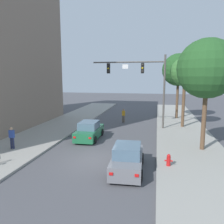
{
  "coord_description": "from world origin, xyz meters",
  "views": [
    {
      "loc": [
        3.9,
        -13.72,
        5.48
      ],
      "look_at": [
        -0.43,
        7.83,
        2.0
      ],
      "focal_mm": 36.02,
      "sensor_mm": 36.0,
      "label": 1
    }
  ],
  "objects_px": {
    "traffic_signal_mast": "(143,77)",
    "fire_hydrant": "(169,160)",
    "pedestrian_crossing_road": "(123,115)",
    "street_tree_third": "(179,70)",
    "street_tree_nearest": "(207,69)",
    "car_lead_green": "(89,131)",
    "street_tree_second": "(185,72)",
    "pedestrian_sidewalk_left_walker": "(12,137)",
    "car_following_grey": "(127,159)"
  },
  "relations": [
    {
      "from": "car_following_grey",
      "to": "pedestrian_crossing_road",
      "type": "bearing_deg",
      "value": 99.39
    },
    {
      "from": "pedestrian_sidewalk_left_walker",
      "to": "street_tree_third",
      "type": "distance_m",
      "value": 20.87
    },
    {
      "from": "car_lead_green",
      "to": "street_tree_second",
      "type": "xyz_separation_m",
      "value": [
        8.53,
        6.12,
        5.19
      ]
    },
    {
      "from": "pedestrian_crossing_road",
      "to": "fire_hydrant",
      "type": "height_order",
      "value": "pedestrian_crossing_road"
    },
    {
      "from": "pedestrian_sidewalk_left_walker",
      "to": "street_tree_second",
      "type": "bearing_deg",
      "value": 37.86
    },
    {
      "from": "traffic_signal_mast",
      "to": "street_tree_third",
      "type": "height_order",
      "value": "street_tree_third"
    },
    {
      "from": "traffic_signal_mast",
      "to": "street_tree_nearest",
      "type": "distance_m",
      "value": 8.17
    },
    {
      "from": "car_following_grey",
      "to": "traffic_signal_mast",
      "type": "bearing_deg",
      "value": 89.45
    },
    {
      "from": "pedestrian_sidewalk_left_walker",
      "to": "street_tree_nearest",
      "type": "xyz_separation_m",
      "value": [
        13.86,
        2.65,
        4.95
      ]
    },
    {
      "from": "street_tree_nearest",
      "to": "fire_hydrant",
      "type": "bearing_deg",
      "value": -125.15
    },
    {
      "from": "fire_hydrant",
      "to": "street_tree_third",
      "type": "distance_m",
      "value": 17.54
    },
    {
      "from": "fire_hydrant",
      "to": "street_tree_nearest",
      "type": "xyz_separation_m",
      "value": [
        2.59,
        3.68,
        5.5
      ]
    },
    {
      "from": "car_following_grey",
      "to": "street_tree_third",
      "type": "bearing_deg",
      "value": 76.56
    },
    {
      "from": "fire_hydrant",
      "to": "street_tree_third",
      "type": "relative_size",
      "value": 0.09
    },
    {
      "from": "traffic_signal_mast",
      "to": "pedestrian_sidewalk_left_walker",
      "type": "bearing_deg",
      "value": -134.38
    },
    {
      "from": "fire_hydrant",
      "to": "car_lead_green",
      "type": "bearing_deg",
      "value": 141.63
    },
    {
      "from": "traffic_signal_mast",
      "to": "street_tree_nearest",
      "type": "relative_size",
      "value": 0.95
    },
    {
      "from": "pedestrian_sidewalk_left_walker",
      "to": "street_tree_second",
      "type": "xyz_separation_m",
      "value": [
        13.24,
        10.29,
        4.85
      ]
    },
    {
      "from": "car_lead_green",
      "to": "pedestrian_crossing_road",
      "type": "relative_size",
      "value": 2.6
    },
    {
      "from": "car_lead_green",
      "to": "street_tree_nearest",
      "type": "distance_m",
      "value": 10.68
    },
    {
      "from": "car_lead_green",
      "to": "car_following_grey",
      "type": "height_order",
      "value": "same"
    },
    {
      "from": "street_tree_second",
      "to": "street_tree_third",
      "type": "xyz_separation_m",
      "value": [
        -0.21,
        5.15,
        0.39
      ]
    },
    {
      "from": "car_lead_green",
      "to": "street_tree_second",
      "type": "height_order",
      "value": "street_tree_second"
    },
    {
      "from": "pedestrian_sidewalk_left_walker",
      "to": "fire_hydrant",
      "type": "height_order",
      "value": "pedestrian_sidewalk_left_walker"
    },
    {
      "from": "traffic_signal_mast",
      "to": "pedestrian_sidewalk_left_walker",
      "type": "distance_m",
      "value": 13.56
    },
    {
      "from": "pedestrian_sidewalk_left_walker",
      "to": "pedestrian_crossing_road",
      "type": "bearing_deg",
      "value": 61.29
    },
    {
      "from": "street_tree_nearest",
      "to": "car_following_grey",
      "type": "bearing_deg",
      "value": -137.56
    },
    {
      "from": "pedestrian_sidewalk_left_walker",
      "to": "street_tree_second",
      "type": "distance_m",
      "value": 17.45
    },
    {
      "from": "street_tree_nearest",
      "to": "street_tree_third",
      "type": "distance_m",
      "value": 12.82
    },
    {
      "from": "pedestrian_crossing_road",
      "to": "street_tree_second",
      "type": "bearing_deg",
      "value": -14.49
    },
    {
      "from": "pedestrian_crossing_road",
      "to": "fire_hydrant",
      "type": "relative_size",
      "value": 2.28
    },
    {
      "from": "pedestrian_sidewalk_left_walker",
      "to": "car_lead_green",
      "type": "bearing_deg",
      "value": 41.56
    },
    {
      "from": "traffic_signal_mast",
      "to": "pedestrian_crossing_road",
      "type": "relative_size",
      "value": 4.6
    },
    {
      "from": "traffic_signal_mast",
      "to": "pedestrian_sidewalk_left_walker",
      "type": "height_order",
      "value": "traffic_signal_mast"
    },
    {
      "from": "street_tree_second",
      "to": "street_tree_third",
      "type": "distance_m",
      "value": 5.17
    },
    {
      "from": "car_lead_green",
      "to": "pedestrian_crossing_road",
      "type": "distance_m",
      "value": 8.07
    },
    {
      "from": "pedestrian_sidewalk_left_walker",
      "to": "fire_hydrant",
      "type": "relative_size",
      "value": 2.28
    },
    {
      "from": "car_lead_green",
      "to": "pedestrian_sidewalk_left_walker",
      "type": "xyz_separation_m",
      "value": [
        -4.7,
        -4.17,
        0.34
      ]
    },
    {
      "from": "street_tree_third",
      "to": "traffic_signal_mast",
      "type": "bearing_deg",
      "value": -122.83
    },
    {
      "from": "car_following_grey",
      "to": "street_tree_second",
      "type": "xyz_separation_m",
      "value": [
        4.36,
        12.2,
        5.19
      ]
    },
    {
      "from": "traffic_signal_mast",
      "to": "car_following_grey",
      "type": "xyz_separation_m",
      "value": [
        -0.11,
        -11.09,
        -4.67
      ]
    },
    {
      "from": "traffic_signal_mast",
      "to": "fire_hydrant",
      "type": "height_order",
      "value": "traffic_signal_mast"
    },
    {
      "from": "street_tree_nearest",
      "to": "pedestrian_crossing_road",
      "type": "bearing_deg",
      "value": 127.86
    },
    {
      "from": "pedestrian_sidewalk_left_walker",
      "to": "fire_hydrant",
      "type": "distance_m",
      "value": 11.33
    },
    {
      "from": "fire_hydrant",
      "to": "street_tree_third",
      "type": "xyz_separation_m",
      "value": [
        1.76,
        16.47,
        5.79
      ]
    },
    {
      "from": "pedestrian_sidewalk_left_walker",
      "to": "street_tree_nearest",
      "type": "bearing_deg",
      "value": 10.82
    },
    {
      "from": "fire_hydrant",
      "to": "street_tree_second",
      "type": "xyz_separation_m",
      "value": [
        1.97,
        11.32,
        5.4
      ]
    },
    {
      "from": "street_tree_third",
      "to": "street_tree_nearest",
      "type": "bearing_deg",
      "value": -86.27
    },
    {
      "from": "pedestrian_crossing_road",
      "to": "traffic_signal_mast",
      "type": "bearing_deg",
      "value": -49.6
    },
    {
      "from": "car_lead_green",
      "to": "street_tree_second",
      "type": "distance_m",
      "value": 11.71
    }
  ]
}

